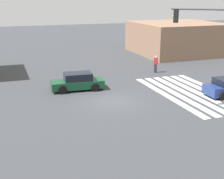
{
  "coord_description": "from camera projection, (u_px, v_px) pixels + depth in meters",
  "views": [
    {
      "loc": [
        -21.64,
        7.76,
        7.87
      ],
      "look_at": [
        0.0,
        0.0,
        0.99
      ],
      "focal_mm": 50.0,
      "sensor_mm": 36.0,
      "label": 1
    }
  ],
  "objects": [
    {
      "name": "ground_plane",
      "position": [
        112.0,
        102.0,
        24.28
      ],
      "size": [
        138.19,
        138.19,
        0.0
      ],
      "primitive_type": "plane",
      "color": "#3D3F44"
    },
    {
      "name": "pedestrian",
      "position": [
        156.0,
        63.0,
        33.25
      ],
      "size": [
        0.41,
        0.41,
        1.82
      ],
      "rotation": [
        0.0,
        0.0,
        2.35
      ],
      "color": "#232842",
      "rests_on": "ground_plane"
    },
    {
      "name": "crosswalk_markings",
      "position": [
        191.0,
        92.0,
        26.6
      ],
      "size": [
        11.15,
        5.35,
        0.01
      ],
      "rotation": [
        0.0,
        0.0,
        1.57
      ],
      "color": "silver",
      "rests_on": "ground_plane"
    },
    {
      "name": "car_2",
      "position": [
        77.0,
        82.0,
        27.14
      ],
      "size": [
        2.25,
        4.62,
        1.52
      ],
      "rotation": [
        0.0,
        0.0,
        1.5
      ],
      "color": "#144728",
      "rests_on": "ground_plane"
    },
    {
      "name": "corner_building",
      "position": [
        177.0,
        38.0,
        44.53
      ],
      "size": [
        11.31,
        11.31,
        4.33
      ],
      "color": "#937056",
      "rests_on": "ground_plane"
    }
  ]
}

